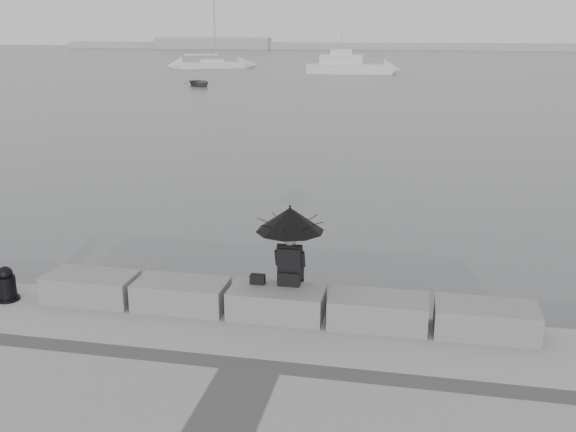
% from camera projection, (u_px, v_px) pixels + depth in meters
% --- Properties ---
extents(ground, '(360.00, 360.00, 0.00)m').
position_uv_depth(ground, '(282.00, 331.00, 11.45)').
color(ground, '#4F5255').
rests_on(ground, ground).
extents(stone_block_far_left, '(1.60, 0.80, 0.50)m').
position_uv_depth(stone_block_far_left, '(91.00, 287.00, 11.46)').
color(stone_block_far_left, slate).
rests_on(stone_block_far_left, promenade).
extents(stone_block_left, '(1.60, 0.80, 0.50)m').
position_uv_depth(stone_block_left, '(181.00, 295.00, 11.14)').
color(stone_block_left, slate).
rests_on(stone_block_left, promenade).
extents(stone_block_centre, '(1.60, 0.80, 0.50)m').
position_uv_depth(stone_block_centre, '(277.00, 303.00, 10.82)').
color(stone_block_centre, slate).
rests_on(stone_block_centre, promenade).
extents(stone_block_right, '(1.60, 0.80, 0.50)m').
position_uv_depth(stone_block_right, '(378.00, 311.00, 10.50)').
color(stone_block_right, slate).
rests_on(stone_block_right, promenade).
extents(stone_block_far_right, '(1.60, 0.80, 0.50)m').
position_uv_depth(stone_block_far_right, '(486.00, 320.00, 10.18)').
color(stone_block_far_right, slate).
rests_on(stone_block_far_right, promenade).
extents(seated_person, '(1.16, 1.16, 1.39)m').
position_uv_depth(seated_person, '(290.00, 228.00, 10.71)').
color(seated_person, black).
rests_on(seated_person, stone_block_centre).
extents(bag, '(0.25, 0.14, 0.16)m').
position_uv_depth(bag, '(258.00, 279.00, 10.96)').
color(bag, black).
rests_on(bag, stone_block_centre).
extents(mooring_bollard, '(0.41, 0.41, 0.65)m').
position_uv_depth(mooring_bollard, '(7.00, 286.00, 11.45)').
color(mooring_bollard, black).
rests_on(mooring_bollard, promenade).
extents(distant_landmass, '(180.00, 8.00, 2.80)m').
position_uv_depth(distant_landmass, '(378.00, 46.00, 158.09)').
color(distant_landmass, '#989A9D').
rests_on(distant_landmass, ground).
extents(sailboat_left, '(9.00, 6.09, 12.90)m').
position_uv_depth(sailboat_left, '(212.00, 64.00, 85.67)').
color(sailboat_left, silver).
rests_on(sailboat_left, ground).
extents(motor_cruiser, '(10.16, 3.54, 4.50)m').
position_uv_depth(motor_cruiser, '(349.00, 66.00, 75.33)').
color(motor_cruiser, silver).
rests_on(motor_cruiser, ground).
extents(dinghy, '(3.62, 3.37, 0.59)m').
position_uv_depth(dinghy, '(199.00, 83.00, 59.74)').
color(dinghy, slate).
rests_on(dinghy, ground).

